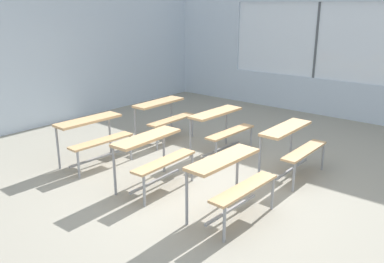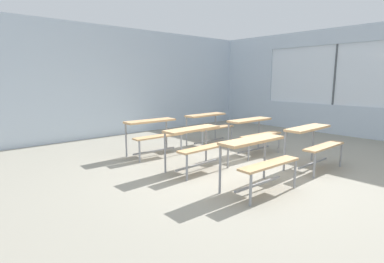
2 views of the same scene
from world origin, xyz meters
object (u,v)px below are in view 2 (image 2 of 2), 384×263
at_px(desk_bench_r2c0, 153,129).
at_px(desk_bench_r2c1, 209,122).
at_px(desk_bench_r1c1, 254,128).
at_px(desk_bench_r0c1, 313,138).
at_px(desk_bench_r0c0, 258,152).
at_px(desk_bench_r1c0, 196,139).

xyz_separation_m(desk_bench_r2c0, desk_bench_r2c1, (1.61, -0.02, 0.00)).
bearing_deg(desk_bench_r2c0, desk_bench_r1c1, -35.35).
height_order(desk_bench_r2c0, desk_bench_r2c1, same).
relative_size(desk_bench_r1c1, desk_bench_r2c1, 1.01).
bearing_deg(desk_bench_r0c1, desk_bench_r2c1, 90.43).
distance_m(desk_bench_r2c0, desk_bench_r2c1, 1.61).
relative_size(desk_bench_r0c0, desk_bench_r2c0, 1.00).
height_order(desk_bench_r1c1, desk_bench_r2c1, same).
bearing_deg(desk_bench_r2c1, desk_bench_r0c1, -90.38).
relative_size(desk_bench_r0c0, desk_bench_r0c1, 1.02).
distance_m(desk_bench_r1c1, desk_bench_r2c1, 1.28).
relative_size(desk_bench_r0c0, desk_bench_r1c0, 1.00).
xyz_separation_m(desk_bench_r0c1, desk_bench_r2c0, (-1.62, 2.65, 0.00)).
bearing_deg(desk_bench_r1c0, desk_bench_r1c1, 0.25).
bearing_deg(desk_bench_r0c1, desk_bench_r1c0, 141.82).
bearing_deg(desk_bench_r1c0, desk_bench_r0c1, -40.17).
xyz_separation_m(desk_bench_r0c1, desk_bench_r1c0, (-1.63, 1.29, 0.00)).
xyz_separation_m(desk_bench_r0c1, desk_bench_r1c1, (0.06, 1.35, 0.00)).
bearing_deg(desk_bench_r0c0, desk_bench_r1c0, 92.09).
xyz_separation_m(desk_bench_r0c0, desk_bench_r2c1, (1.62, 2.64, 0.00)).
distance_m(desk_bench_r1c0, desk_bench_r2c0, 1.36).
bearing_deg(desk_bench_r0c1, desk_bench_r2c0, 121.57).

